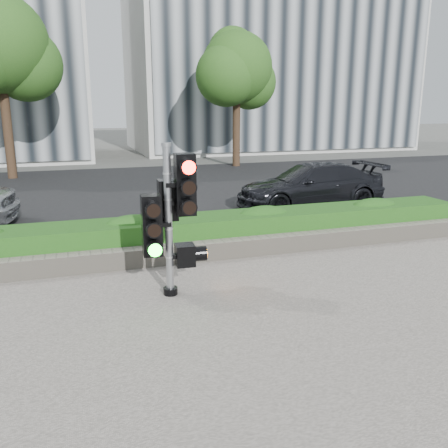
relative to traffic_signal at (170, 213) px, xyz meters
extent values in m
plane|color=#51514C|center=(0.92, -0.45, -1.31)|extent=(120.00, 120.00, 0.00)
cube|color=#9E9389|center=(0.92, -2.95, -1.30)|extent=(16.00, 11.00, 0.03)
cube|color=black|center=(0.92, 9.55, -1.30)|extent=(60.00, 13.00, 0.02)
cube|color=gray|center=(0.92, 2.70, -1.25)|extent=(60.00, 0.25, 0.12)
cube|color=gray|center=(0.92, 1.45, -1.11)|extent=(12.00, 0.32, 0.34)
cube|color=#3B8829|center=(0.92, 2.10, -0.94)|extent=(12.00, 1.00, 0.68)
cube|color=#B7B7B2|center=(11.92, 24.55, 4.69)|extent=(18.00, 10.00, 12.00)
cylinder|color=black|center=(-3.58, 14.05, 0.70)|extent=(0.36, 0.36, 4.03)
sphere|color=#124115|center=(-2.71, 14.41, 3.15)|extent=(2.88, 2.88, 2.88)
cylinder|color=black|center=(6.42, 15.05, 0.48)|extent=(0.36, 0.36, 3.58)
sphere|color=#124115|center=(6.42, 15.05, 3.29)|extent=(3.33, 3.33, 3.33)
sphere|color=#124115|center=(7.19, 15.37, 2.65)|extent=(2.56, 2.56, 2.56)
sphere|color=#124115|center=(5.78, 14.67, 2.91)|extent=(2.82, 2.82, 2.82)
sphere|color=#124115|center=(6.42, 15.69, 4.06)|extent=(2.30, 2.30, 2.30)
cylinder|color=black|center=(-0.03, -0.03, -1.23)|extent=(0.22, 0.22, 0.11)
cylinder|color=gray|center=(-0.03, -0.03, -0.15)|extent=(0.11, 0.11, 2.27)
cylinder|color=gray|center=(-0.03, -0.03, 1.01)|extent=(0.14, 0.14, 0.06)
cube|color=#FF1107|center=(0.22, -0.08, 0.43)|extent=(0.30, 0.30, 0.91)
cube|color=#14E51E|center=(-0.29, -0.05, -0.16)|extent=(0.30, 0.30, 0.91)
cube|color=black|center=(0.01, 0.22, 0.15)|extent=(0.30, 0.30, 0.62)
cube|color=orange|center=(0.21, -0.01, -0.68)|extent=(0.30, 0.30, 0.33)
imported|color=black|center=(5.17, 5.20, -0.67)|extent=(4.37, 1.86, 1.26)
camera|label=1|loc=(-1.39, -6.80, 1.55)|focal=38.00mm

